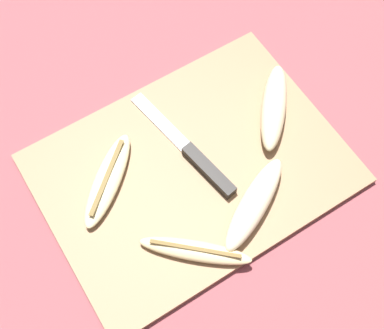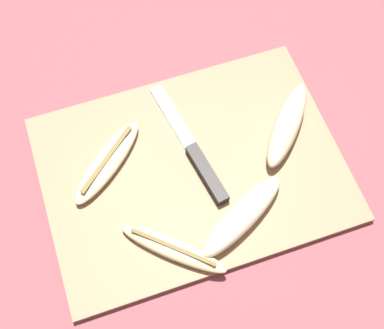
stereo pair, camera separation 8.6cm
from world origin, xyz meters
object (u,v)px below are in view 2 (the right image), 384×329
(banana_ripe_center, at_px, (173,249))
(banana_soft_right, at_px, (108,162))
(knife, at_px, (200,163))
(banana_cream_curved, at_px, (287,125))
(banana_bright_far, at_px, (243,216))

(banana_ripe_center, relative_size, banana_soft_right, 0.95)
(knife, bearing_deg, banana_ripe_center, -134.07)
(knife, relative_size, banana_ripe_center, 1.66)
(knife, bearing_deg, banana_soft_right, 151.81)
(banana_soft_right, bearing_deg, knife, -18.85)
(banana_cream_curved, xyz_separation_m, banana_ripe_center, (-0.24, -0.14, -0.01))
(banana_cream_curved, bearing_deg, banana_bright_far, -135.56)
(banana_soft_right, height_order, banana_bright_far, banana_bright_far)
(knife, xyz_separation_m, banana_cream_curved, (0.16, 0.01, 0.01))
(banana_ripe_center, bearing_deg, knife, 55.26)
(banana_ripe_center, xyz_separation_m, banana_bright_far, (0.12, 0.01, 0.01))
(banana_ripe_center, xyz_separation_m, banana_soft_right, (-0.06, 0.17, 0.00))
(knife, xyz_separation_m, banana_bright_far, (0.03, -0.11, 0.01))
(banana_ripe_center, distance_m, banana_soft_right, 0.18)
(banana_bright_far, bearing_deg, knife, 105.14)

